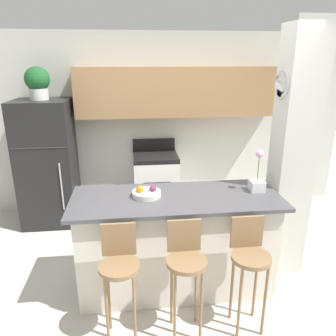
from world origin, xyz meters
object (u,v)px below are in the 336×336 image
Objects in this scene: bar_stool_mid at (186,263)px; fruit_bowl at (146,193)px; refrigerator at (48,163)px; stove_range at (156,184)px; bar_stool_left at (120,268)px; trash_bin at (93,213)px; orchid_vase at (257,181)px; bar_stool_right at (249,259)px; potted_plant_on_fridge at (37,82)px.

fruit_bowl is at bearing 114.67° from bar_stool_mid.
stove_range is (1.46, 0.05, -0.39)m from refrigerator.
bar_stool_mid is (0.52, 0.00, 0.00)m from bar_stool_left.
bar_stool_mid is 2.58× the size of trash_bin.
orchid_vase is at bearing -37.19° from trash_bin.
stove_range is 1.09× the size of bar_stool_left.
fruit_bowl is at bearing -62.95° from trash_bin.
bar_stool_mid is at bearing -88.22° from stove_range.
bar_stool_left is 1.05m from bar_stool_right.
bar_stool_left is 2.70m from potted_plant_on_fridge.
bar_stool_left is at bearing -65.02° from refrigerator.
fruit_bowl is at bearing -51.28° from refrigerator.
bar_stool_mid is 0.75m from fruit_bowl.
orchid_vase is at bearing 66.77° from bar_stool_right.
bar_stool_mid is at bearing 180.00° from bar_stool_right.
bar_stool_right is at bearing -36.83° from fruit_bowl.
orchid_vase is 1.07× the size of trash_bin.
stove_range reaches higher than bar_stool_left.
refrigerator is at bearing 128.72° from fruit_bowl.
stove_range is 2.62× the size of potted_plant_on_fridge.
bar_stool_left is 2.58× the size of trash_bin.
refrigerator is 2.99m from bar_stool_right.
bar_stool_right is 2.58× the size of trash_bin.
bar_stool_left is (-0.45, -2.22, 0.19)m from stove_range.
orchid_vase reaches higher than fruit_bowl.
refrigerator is at bearing 125.27° from bar_stool_mid.
fruit_bowl is (-1.06, -0.02, -0.07)m from orchid_vase.
trash_bin is at bearing -21.87° from refrigerator.
refrigerator is at bearing -178.04° from stove_range.
potted_plant_on_fridge reaches higher than orchid_vase.
fruit_bowl reaches higher than bar_stool_mid.
refrigerator is 2.40m from bar_stool_left.
bar_stool_right is (0.59, -2.22, 0.19)m from stove_range.
potted_plant_on_fridge is at bearing 125.27° from bar_stool_mid.
trash_bin is (-1.74, 1.32, -0.89)m from orchid_vase.
bar_stool_right is at bearing -52.58° from trash_bin.
refrigerator is 1.58× the size of stove_range.
orchid_vase is at bearing -33.83° from refrigerator.
trash_bin is at bearing -21.88° from potted_plant_on_fridge.
fruit_bowl reaches higher than trash_bin.
stove_range is 1.09× the size of bar_stool_right.
refrigerator is 1.73× the size of bar_stool_mid.
fruit_bowl is 0.70× the size of trash_bin.
bar_stool_right is 2.42× the size of orchid_vase.
trash_bin is at bearing -162.47° from stove_range.
bar_stool_mid is 2.21m from trash_bin.
refrigerator reaches higher than fruit_bowl.
orchid_vase reaches higher than stove_range.
potted_plant_on_fridge is 1.01× the size of orchid_vase.
trash_bin is (-0.96, 1.94, -0.46)m from bar_stool_mid.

